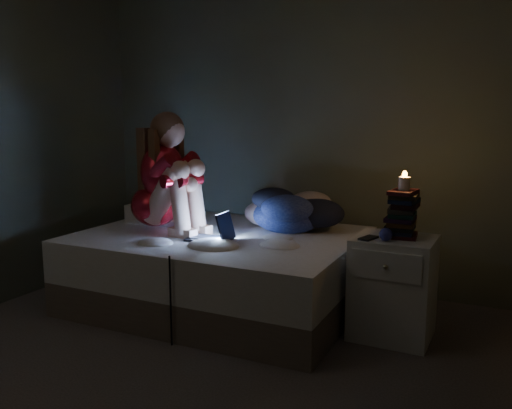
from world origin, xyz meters
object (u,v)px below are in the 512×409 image
Objects in this scene: nightstand at (393,287)px; laptop at (209,225)px; woman at (155,171)px; bed at (220,269)px; candle at (404,181)px; phone at (369,238)px.

laptop is at bearing -170.42° from nightstand.
woman reaches higher than laptop.
bed is 0.44m from laptop.
candle reaches higher than bed.
phone is at bearing 0.05° from laptop.
laptop is (0.04, -0.22, 0.38)m from bed.
candle is (1.81, 0.08, 0.01)m from woman.
nightstand is (1.78, 0.05, -0.66)m from woman.
laptop reaches higher than bed.
laptop is (0.54, -0.14, -0.34)m from woman.
phone reaches higher than nightstand.
bed is at bearing 17.74° from woman.
nightstand is at bearing 54.43° from phone.
nightstand is at bearing 10.18° from woman.
bed is at bearing 179.87° from candle.
woman is 1.82m from candle.
phone is at bearing -138.71° from nightstand.
candle is at bearing 54.43° from phone.
woman is 0.66m from laptop.
laptop reaches higher than nightstand.
bed is at bearing 97.12° from laptop.
laptop is 1.29m from nightstand.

